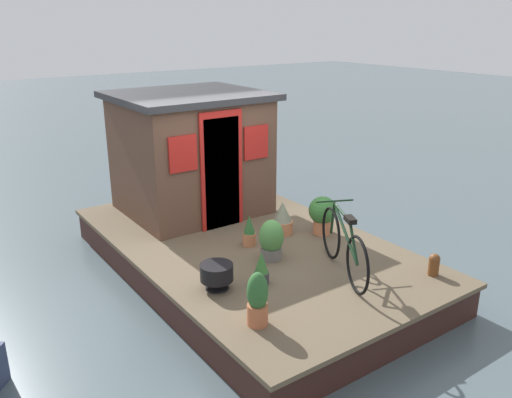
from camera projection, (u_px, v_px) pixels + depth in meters
name	position (u px, v px, depth m)	size (l,w,h in m)	color
ground_plane	(248.00, 271.00, 7.77)	(60.00, 60.00, 0.00)	#4C5B60
houseboat_deck	(248.00, 256.00, 7.69)	(5.52, 3.29, 0.48)	brown
houseboat_cabin	(191.00, 152.00, 8.56)	(2.09, 2.31, 1.96)	brown
bicycle	(343.00, 245.00, 6.52)	(1.54, 0.77, 0.84)	black
potted_plant_fern	(282.00, 218.00, 7.82)	(0.32, 0.32, 0.50)	#C6754C
potted_plant_succulent	(271.00, 240.00, 6.97)	(0.33, 0.33, 0.55)	slate
potted_plant_basil	(258.00, 300.00, 5.44)	(0.22, 0.22, 0.60)	#B2603D
potted_plant_lavender	(322.00, 213.00, 7.78)	(0.41, 0.41, 0.57)	#C6754C
potted_plant_ivy	(261.00, 268.00, 6.33)	(0.19, 0.19, 0.41)	#38383D
potted_plant_geranium	(249.00, 231.00, 7.40)	(0.19, 0.19, 0.45)	#C6754C
charcoal_grill	(217.00, 273.00, 6.20)	(0.40, 0.40, 0.32)	black
mooring_bollard	(434.00, 264.00, 6.55)	(0.14, 0.14, 0.29)	brown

